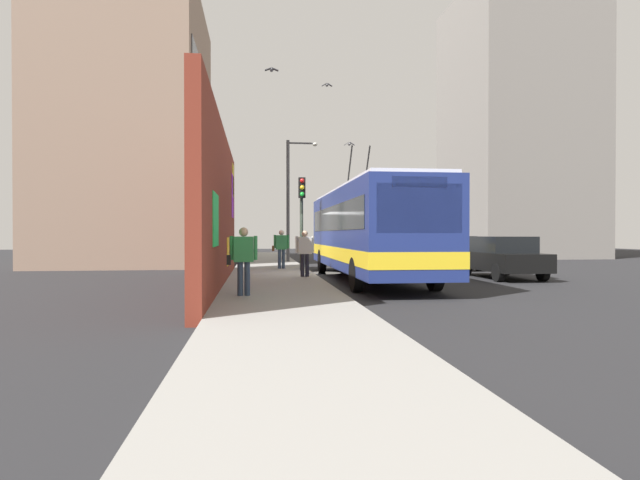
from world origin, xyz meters
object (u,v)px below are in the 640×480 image
(city_bus, at_px, (367,229))
(pedestrian_near_wall, at_px, (243,256))
(pedestrian_at_curb, at_px, (305,250))
(pedestrian_midblock, at_px, (281,246))
(traffic_light, at_px, (302,207))
(street_lamp, at_px, (291,192))
(parked_car_black, at_px, (502,256))
(parked_car_champagne, at_px, (450,252))

(city_bus, relative_size, pedestrian_near_wall, 7.35)
(pedestrian_at_curb, bearing_deg, pedestrian_midblock, 7.55)
(city_bus, relative_size, pedestrian_midblock, 7.27)
(traffic_light, bearing_deg, street_lamp, -0.66)
(city_bus, bearing_deg, pedestrian_near_wall, 142.81)
(city_bus, relative_size, parked_car_black, 2.91)
(parked_car_black, distance_m, street_lamp, 13.19)
(pedestrian_at_curb, bearing_deg, parked_car_black, -88.15)
(traffic_light, distance_m, street_lamp, 7.78)
(pedestrian_midblock, relative_size, pedestrian_near_wall, 1.01)
(parked_car_champagne, xyz_separation_m, pedestrian_near_wall, (-11.21, 9.55, 0.30))
(pedestrian_at_curb, bearing_deg, city_bus, -85.78)
(pedestrian_at_curb, relative_size, pedestrian_near_wall, 0.98)
(parked_car_champagne, xyz_separation_m, pedestrian_at_curb, (-5.64, 7.51, 0.28))
(pedestrian_at_curb, bearing_deg, pedestrian_near_wall, 159.85)
(parked_car_black, distance_m, pedestrian_near_wall, 11.18)
(parked_car_champagne, height_order, pedestrian_near_wall, pedestrian_near_wall)
(pedestrian_near_wall, bearing_deg, city_bus, -37.19)
(pedestrian_midblock, distance_m, traffic_light, 2.39)
(city_bus, bearing_deg, parked_car_black, -89.21)
(parked_car_black, bearing_deg, parked_car_champagne, -0.00)
(city_bus, height_order, parked_car_champagne, city_bus)
(traffic_light, bearing_deg, pedestrian_at_curb, 177.07)
(parked_car_champagne, distance_m, street_lamp, 9.45)
(pedestrian_midblock, xyz_separation_m, traffic_light, (-1.57, -0.78, 1.63))
(traffic_light, bearing_deg, parked_car_black, -111.20)
(city_bus, xyz_separation_m, parked_car_black, (0.07, -5.20, -1.02))
(parked_car_champagne, bearing_deg, pedestrian_midblock, 96.90)
(parked_car_black, relative_size, pedestrian_near_wall, 2.53)
(pedestrian_near_wall, xyz_separation_m, traffic_light, (8.66, -2.20, 1.64))
(pedestrian_near_wall, bearing_deg, pedestrian_midblock, -7.93)
(parked_car_champagne, height_order, pedestrian_midblock, pedestrian_midblock)
(pedestrian_near_wall, relative_size, traffic_light, 0.43)
(pedestrian_near_wall, bearing_deg, parked_car_champagne, -40.44)
(pedestrian_at_curb, relative_size, street_lamp, 0.24)
(pedestrian_at_curb, distance_m, traffic_light, 3.52)
(parked_car_champagne, relative_size, street_lamp, 0.64)
(pedestrian_midblock, xyz_separation_m, pedestrian_near_wall, (-10.22, 1.42, -0.01))
(pedestrian_at_curb, distance_m, street_lamp, 11.16)
(pedestrian_near_wall, height_order, traffic_light, traffic_light)
(city_bus, xyz_separation_m, street_lamp, (10.60, 2.06, 2.18))
(city_bus, distance_m, traffic_light, 3.74)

